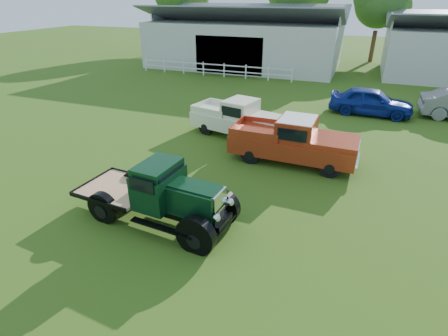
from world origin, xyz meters
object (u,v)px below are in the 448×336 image
at_px(vintage_flatbed, 157,192).
at_px(red_pickup, 293,140).
at_px(misc_car_blue, 371,101).
at_px(white_pickup, 239,118).

bearing_deg(vintage_flatbed, red_pickup, 67.10).
bearing_deg(misc_car_blue, white_pickup, 137.56).
xyz_separation_m(white_pickup, misc_car_blue, (6.31, 6.22, -0.12)).
relative_size(red_pickup, white_pickup, 1.09).
bearing_deg(red_pickup, misc_car_blue, 71.40).
distance_m(vintage_flatbed, misc_car_blue, 15.64).
height_order(red_pickup, white_pickup, red_pickup).
relative_size(vintage_flatbed, red_pickup, 0.95).
height_order(vintage_flatbed, misc_car_blue, vintage_flatbed).
height_order(red_pickup, misc_car_blue, red_pickup).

